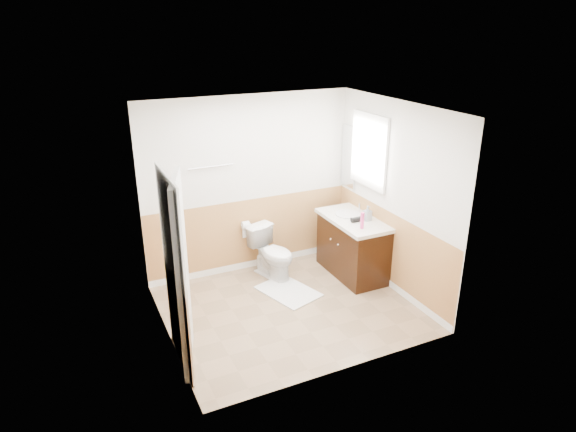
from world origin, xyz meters
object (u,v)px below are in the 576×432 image
vanity_cabinet (353,248)px  toilet (273,253)px  bath_mat (288,291)px  lotion_bottle (362,221)px  soap_dispenser (367,213)px

vanity_cabinet → toilet: bearing=158.4°
bath_mat → lotion_bottle: 1.37m
bath_mat → toilet: bearing=90.0°
vanity_cabinet → lotion_bottle: bearing=-106.1°
bath_mat → soap_dispenser: 1.50m
bath_mat → lotion_bottle: size_ratio=3.64×
lotion_bottle → soap_dispenser: lotion_bottle is taller
toilet → vanity_cabinet: size_ratio=0.65×
toilet → soap_dispenser: (1.17, -0.55, 0.60)m
vanity_cabinet → lotion_bottle: (-0.10, -0.35, 0.56)m
bath_mat → soap_dispenser: (1.17, -0.04, 0.94)m
bath_mat → vanity_cabinet: bearing=5.3°
soap_dispenser → bath_mat: bearing=178.0°
soap_dispenser → lotion_bottle: bearing=-136.5°
vanity_cabinet → soap_dispenser: (0.12, -0.14, 0.55)m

